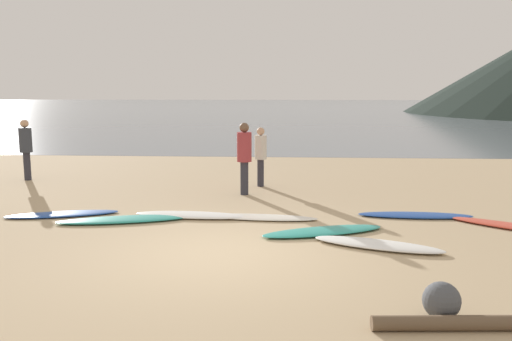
{
  "coord_description": "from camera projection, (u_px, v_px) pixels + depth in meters",
  "views": [
    {
      "loc": [
        1.01,
        -7.99,
        2.57
      ],
      "look_at": [
        0.22,
        4.65,
        0.6
      ],
      "focal_mm": 37.08,
      "sensor_mm": 36.0,
      "label": 1
    }
  ],
  "objects": [
    {
      "name": "surfboard_2",
      "position": [
        124.0,
        219.0,
        10.32
      ],
      "size": [
        2.64,
        1.21,
        0.08
      ],
      "primitive_type": "ellipsoid",
      "rotation": [
        0.0,
        0.0,
        0.26
      ],
      "color": "teal",
      "rests_on": "ground"
    },
    {
      "name": "person_3",
      "position": [
        244.0,
        153.0,
        12.79
      ],
      "size": [
        0.36,
        0.36,
        1.76
      ],
      "rotation": [
        0.0,
        0.0,
        3.53
      ],
      "color": "#2D2D38",
      "rests_on": "ground"
    },
    {
      "name": "person_0",
      "position": [
        261.0,
        152.0,
        13.9
      ],
      "size": [
        0.32,
        0.32,
        1.57
      ],
      "rotation": [
        0.0,
        0.0,
        1.06
      ],
      "color": "#2D2D38",
      "rests_on": "ground"
    },
    {
      "name": "surfboard_3",
      "position": [
        191.0,
        215.0,
        10.66
      ],
      "size": [
        2.34,
        0.72,
        0.09
      ],
      "primitive_type": "ellipsoid",
      "rotation": [
        0.0,
        0.0,
        -0.08
      ],
      "color": "white",
      "rests_on": "ground"
    },
    {
      "name": "beach_rock_near",
      "position": [
        442.0,
        301.0,
        5.94
      ],
      "size": [
        0.43,
        0.43,
        0.43
      ],
      "primitive_type": "sphere",
      "color": "#494C51",
      "rests_on": "ground"
    },
    {
      "name": "ground_plane",
      "position": [
        259.0,
        167.0,
        18.22
      ],
      "size": [
        120.0,
        120.0,
        0.2
      ],
      "primitive_type": "cube",
      "color": "tan",
      "rests_on": "ground"
    },
    {
      "name": "person_2",
      "position": [
        26.0,
        145.0,
        14.84
      ],
      "size": [
        0.35,
        0.35,
        1.71
      ],
      "rotation": [
        0.0,
        0.0,
        3.68
      ],
      "color": "#2D2D38",
      "rests_on": "ground"
    },
    {
      "name": "surfboard_6",
      "position": [
        378.0,
        244.0,
        8.63
      ],
      "size": [
        2.19,
        1.24,
        0.1
      ],
      "primitive_type": "ellipsoid",
      "rotation": [
        0.0,
        0.0,
        -0.35
      ],
      "color": "white",
      "rests_on": "ground"
    },
    {
      "name": "surfboard_7",
      "position": [
        415.0,
        215.0,
        10.69
      ],
      "size": [
        2.3,
        0.59,
        0.07
      ],
      "primitive_type": "ellipsoid",
      "rotation": [
        0.0,
        0.0,
        -0.02
      ],
      "color": "#1E479E",
      "rests_on": "ground"
    },
    {
      "name": "ocean_water",
      "position": [
        281.0,
        108.0,
        69.31
      ],
      "size": [
        140.0,
        100.0,
        0.01
      ],
      "primitive_type": "cube",
      "color": "slate",
      "rests_on": "ground"
    },
    {
      "name": "surfboard_5",
      "position": [
        323.0,
        231.0,
        9.47
      ],
      "size": [
        2.36,
        1.35,
        0.09
      ],
      "primitive_type": "ellipsoid",
      "rotation": [
        0.0,
        0.0,
        0.36
      ],
      "color": "teal",
      "rests_on": "ground"
    },
    {
      "name": "surfboard_4",
      "position": [
        260.0,
        217.0,
        10.53
      ],
      "size": [
        2.33,
        0.67,
        0.06
      ],
      "primitive_type": "ellipsoid",
      "rotation": [
        0.0,
        0.0,
        -0.07
      ],
      "color": "silver",
      "rests_on": "ground"
    },
    {
      "name": "surfboard_1",
      "position": [
        62.0,
        214.0,
        10.79
      ],
      "size": [
        2.29,
        1.17,
        0.06
      ],
      "primitive_type": "ellipsoid",
      "rotation": [
        0.0,
        0.0,
        0.3
      ],
      "color": "#1E479E",
      "rests_on": "ground"
    },
    {
      "name": "driftwood_log",
      "position": [
        449.0,
        323.0,
        5.67
      ],
      "size": [
        1.67,
        0.28,
        0.16
      ],
      "primitive_type": "cylinder",
      "rotation": [
        0.0,
        1.57,
        0.07
      ],
      "color": "brown",
      "rests_on": "ground"
    }
  ]
}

